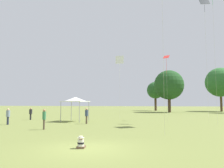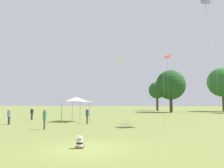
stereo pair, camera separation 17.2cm
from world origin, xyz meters
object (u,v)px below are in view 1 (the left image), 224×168
kite_3 (166,60)px  distant_tree_2 (155,90)px  person_standing_3 (8,115)px  person_standing_2 (44,117)px  canopy_tent (75,100)px  kite_2 (120,61)px  distant_tree_1 (169,85)px  kite_7 (204,5)px  person_standing_0 (87,114)px  seated_toddler (81,143)px  distant_tree_0 (220,82)px  person_standing_1 (31,113)px

kite_3 → distant_tree_2: (-2.36, 35.74, -2.05)m
person_standing_3 → person_standing_2: bearing=45.9°
canopy_tent → kite_2: size_ratio=0.34×
person_standing_2 → distant_tree_1: 40.35m
person_standing_3 → distant_tree_2: bearing=146.3°
kite_2 → distant_tree_1: distant_tree_1 is taller
person_standing_3 → kite_7: (20.84, 7.71, 13.15)m
canopy_tent → distant_tree_1: size_ratio=0.30×
person_standing_0 → kite_7: kite_7 is taller
seated_toddler → canopy_tent: (-6.34, 14.77, 2.39)m
person_standing_2 → distant_tree_0: (25.49, 47.23, 6.82)m
person_standing_0 → canopy_tent: canopy_tent is taller
distant_tree_1 → distant_tree_0: bearing=32.9°
person_standing_2 → distant_tree_2: bearing=43.8°
person_standing_0 → person_standing_1: person_standing_0 is taller
person_standing_0 → distant_tree_1: distant_tree_1 is taller
canopy_tent → kite_2: bearing=46.0°
person_standing_1 → kite_7: kite_7 is taller
person_standing_2 → kite_3: kite_3 is taller
kite_3 → kite_7: bearing=38.1°
person_standing_2 → kite_7: (15.01, 10.72, 13.08)m
seated_toddler → distant_tree_0: 57.73m
kite_3 → distant_tree_0: size_ratio=0.73×
person_standing_3 → distant_tree_2: size_ratio=0.19×
person_standing_3 → distant_tree_2: distant_tree_2 is taller
seated_toddler → kite_2: (-1.71, 19.57, 7.89)m
distant_tree_0 → distant_tree_2: 17.60m
person_standing_1 → kite_7: 25.94m
seated_toddler → kite_2: 21.17m
person_standing_1 → distant_tree_1: distant_tree_1 is taller
kite_2 → distant_tree_2: 35.97m
person_standing_2 → kite_2: bearing=36.1°
person_standing_3 → kite_7: bearing=93.5°
canopy_tent → distant_tree_1: distant_tree_1 is taller
person_standing_3 → kite_3: (16.26, 10.02, 7.04)m
person_standing_1 → person_standing_0: bearing=152.5°
seated_toddler → person_standing_3: bearing=132.0°
person_standing_1 → distant_tree_1: (18.88, 28.98, 5.71)m
distant_tree_0 → distant_tree_1: bearing=-147.1°
distant_tree_2 → seated_toddler: bearing=-92.4°
kite_3 → person_standing_2: bearing=-63.8°
person_standing_2 → distant_tree_0: size_ratio=0.14×
kite_2 → kite_7: bearing=30.1°
person_standing_0 → kite_3: kite_3 is taller
distant_tree_1 → person_standing_1: bearing=-123.1°
person_standing_3 → kite_7: size_ratio=0.11×
distant_tree_1 → person_standing_0: bearing=-106.7°
kite_7 → distant_tree_1: kite_7 is taller
kite_2 → distant_tree_0: 40.33m
person_standing_1 → canopy_tent: size_ratio=0.52×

